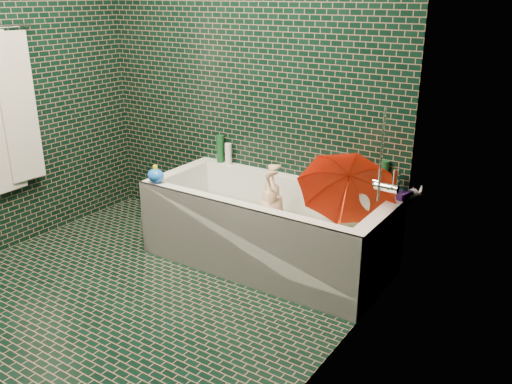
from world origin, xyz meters
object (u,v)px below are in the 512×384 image
Objects in this scene: bath_toy at (156,175)px; bathtub at (266,235)px; umbrella at (344,201)px; rubber_duck at (375,188)px; child at (275,223)px.

bathtub is at bearing 24.97° from bath_toy.
umbrella is 0.32m from rubber_duck.
bath_toy is (-1.29, -0.34, 0.02)m from umbrella.
rubber_duck is at bearing 27.63° from bath_toy.
bathtub is 0.67m from umbrella.
umbrella is at bearing 3.41° from bathtub.
bathtub is 16.80× the size of rubber_duck.
bath_toy is at bearing -155.45° from rubber_duck.
umbrella reaches higher than rubber_duck.
bath_toy is at bearing -179.47° from umbrella.
bath_toy is at bearing -157.72° from bathtub.
bathtub is at bearing 169.43° from umbrella.
bathtub is 0.11m from child.
umbrella is 1.34m from bath_toy.
rubber_duck reaches higher than bathtub.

